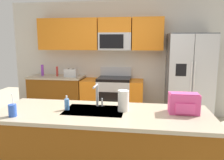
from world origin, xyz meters
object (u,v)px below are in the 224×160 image
object	(u,v)px
refrigerator	(189,79)
toaster	(71,73)
pepper_mill	(57,71)
bottle_purple	(42,70)
sink_faucet	(97,93)
paper_towel_roll	(123,101)
backpack	(184,103)
drink_cup_blue	(13,110)
soap_dispenser	(67,104)
range_oven	(113,97)

from	to	relation	value
refrigerator	toaster	world-z (taller)	refrigerator
pepper_mill	bottle_purple	size ratio (longest dim) A/B	0.87
refrigerator	sink_faucet	distance (m)	2.65
bottle_purple	paper_towel_roll	distance (m)	3.22
refrigerator	pepper_mill	xyz separation A→B (m)	(-2.91, 0.07, 0.09)
sink_faucet	backpack	world-z (taller)	sink_faucet
toaster	backpack	xyz separation A→B (m)	(2.08, -2.31, 0.03)
pepper_mill	drink_cup_blue	size ratio (longest dim) A/B	0.89
toaster	bottle_purple	bearing A→B (deg)	173.48
toaster	refrigerator	bearing A→B (deg)	-0.43
refrigerator	backpack	xyz separation A→B (m)	(-0.49, -2.29, 0.09)
sink_faucet	drink_cup_blue	bearing A→B (deg)	-149.62
bottle_purple	toaster	bearing A→B (deg)	-6.52
backpack	paper_towel_roll	bearing A→B (deg)	-178.03
sink_faucet	drink_cup_blue	distance (m)	0.95
soap_dispenser	backpack	xyz separation A→B (m)	(1.32, 0.07, 0.05)
pepper_mill	soap_dispenser	distance (m)	2.67
bottle_purple	drink_cup_blue	bearing A→B (deg)	-70.31
toaster	bottle_purple	xyz separation A→B (m)	(-0.72, 0.08, 0.04)
bottle_purple	backpack	size ratio (longest dim) A/B	0.80
pepper_mill	paper_towel_roll	size ratio (longest dim) A/B	0.93
paper_towel_roll	range_oven	bearing A→B (deg)	101.08
refrigerator	paper_towel_roll	world-z (taller)	refrigerator
drink_cup_blue	paper_towel_roll	size ratio (longest dim) A/B	1.04
soap_dispenser	backpack	bearing A→B (deg)	3.23
paper_towel_roll	bottle_purple	bearing A→B (deg)	131.45
drink_cup_blue	pepper_mill	bearing A→B (deg)	102.70
toaster	backpack	size ratio (longest dim) A/B	0.87
refrigerator	toaster	distance (m)	2.57
paper_towel_roll	backpack	xyz separation A→B (m)	(0.67, 0.02, -0.00)
bottle_purple	backpack	xyz separation A→B (m)	(2.80, -2.39, -0.01)
soap_dispenser	drink_cup_blue	bearing A→B (deg)	-148.23
sink_faucet	backpack	distance (m)	1.00
sink_faucet	refrigerator	bearing A→B (deg)	55.94
soap_dispenser	refrigerator	bearing A→B (deg)	52.65
soap_dispenser	range_oven	bearing A→B (deg)	85.66
sink_faucet	paper_towel_roll	bearing A→B (deg)	-20.28
soap_dispenser	sink_faucet	bearing A→B (deg)	28.19
toaster	sink_faucet	bearing A→B (deg)	-63.88
range_oven	drink_cup_blue	xyz separation A→B (m)	(-0.67, -2.74, 0.52)
toaster	paper_towel_roll	world-z (taller)	paper_towel_roll
bottle_purple	backpack	distance (m)	3.68
refrigerator	pepper_mill	size ratio (longest dim) A/B	8.31
pepper_mill	bottle_purple	distance (m)	0.38
range_oven	refrigerator	bearing A→B (deg)	-2.54
sink_faucet	backpack	xyz separation A→B (m)	(1.00, -0.10, -0.05)
backpack	sink_faucet	bearing A→B (deg)	174.35
range_oven	backpack	distance (m)	2.68
drink_cup_blue	backpack	size ratio (longest dim) A/B	0.78
toaster	pepper_mill	world-z (taller)	pepper_mill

